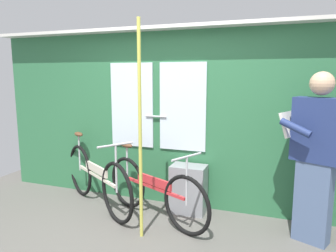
% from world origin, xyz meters
% --- Properties ---
extents(ground_plane, '(6.08, 3.81, 0.04)m').
position_xyz_m(ground_plane, '(0.00, 0.00, -0.02)').
color(ground_plane, '#56544F').
extents(train_door_wall, '(5.08, 0.28, 2.26)m').
position_xyz_m(train_door_wall, '(-0.01, 1.10, 1.18)').
color(train_door_wall, '#2D6B42').
rests_on(train_door_wall, ground_plane).
extents(bicycle_near_door, '(1.53, 1.01, 0.93)m').
position_xyz_m(bicycle_near_door, '(-0.86, 0.63, 0.38)').
color(bicycle_near_door, black).
rests_on(bicycle_near_door, ground_plane).
extents(bicycle_leaning_behind, '(1.52, 0.80, 0.86)m').
position_xyz_m(bicycle_leaning_behind, '(-0.04, 0.55, 0.35)').
color(bicycle_leaning_behind, black).
rests_on(bicycle_leaning_behind, ground_plane).
extents(passenger_reading_newspaper, '(0.63, 0.58, 1.71)m').
position_xyz_m(passenger_reading_newspaper, '(1.65, 0.64, 0.91)').
color(passenger_reading_newspaper, slate).
rests_on(passenger_reading_newspaper, ground_plane).
extents(trash_bin_by_wall, '(0.43, 0.28, 0.59)m').
position_xyz_m(trash_bin_by_wall, '(0.29, 0.89, 0.30)').
color(trash_bin_by_wall, gray).
rests_on(trash_bin_by_wall, ground_plane).
extents(handrail_pole, '(0.04, 0.04, 2.22)m').
position_xyz_m(handrail_pole, '(-0.01, 0.14, 1.11)').
color(handrail_pole, '#C6C14C').
rests_on(handrail_pole, ground_plane).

